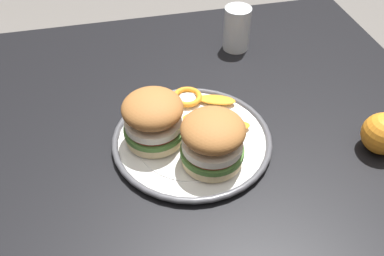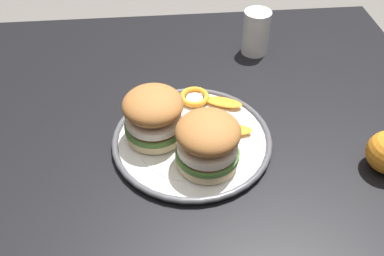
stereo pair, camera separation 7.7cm
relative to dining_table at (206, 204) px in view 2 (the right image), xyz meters
name	(u,v)px [view 2 (the right image)]	position (x,y,z in m)	size (l,w,h in m)	color
dining_table	(206,204)	(0.00, 0.00, 0.00)	(1.18, 1.06, 0.75)	black
dinner_plate	(192,140)	(-0.08, -0.02, 0.11)	(0.31, 0.31, 0.02)	white
sandwich_half_left	(210,141)	(-0.01, 0.00, 0.16)	(0.16, 0.16, 0.10)	beige
sandwich_half_right	(154,115)	(-0.09, -0.09, 0.16)	(0.16, 0.16, 0.10)	beige
orange_peel_curled	(196,122)	(-0.11, -0.01, 0.12)	(0.07, 0.07, 0.01)	orange
orange_peel_strip_long	(223,102)	(-0.17, 0.05, 0.12)	(0.06, 0.09, 0.01)	orange
orange_peel_strip_short	(232,130)	(-0.08, 0.06, 0.12)	(0.05, 0.08, 0.01)	orange
orange_peel_small_curl	(194,97)	(-0.19, -0.01, 0.12)	(0.09, 0.09, 0.01)	orange
drinking_glass	(256,35)	(-0.38, 0.16, 0.14)	(0.06, 0.06, 0.11)	white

